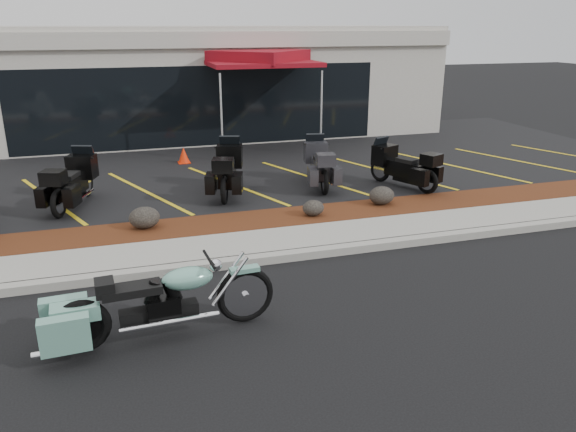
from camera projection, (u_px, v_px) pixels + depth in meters
name	position (u px, v px, depth m)	size (l,w,h in m)	color
ground	(302.00, 280.00, 9.45)	(90.00, 90.00, 0.00)	black
curb	(287.00, 256.00, 10.23)	(24.00, 0.25, 0.15)	gray
sidewalk	(276.00, 242.00, 10.87)	(24.00, 1.20, 0.15)	gray
mulch_bed	(261.00, 222.00, 11.95)	(24.00, 1.20, 0.16)	#3E1E0E
upper_lot	(216.00, 165.00, 16.83)	(26.00, 9.60, 0.15)	black
dealership_building	(186.00, 80.00, 21.87)	(18.00, 8.16, 4.00)	#A9A399
boulder_left	(144.00, 218.00, 11.32)	(0.62, 0.52, 0.44)	black
boulder_mid	(313.00, 208.00, 12.08)	(0.47, 0.39, 0.34)	black
boulder_right	(382.00, 195.00, 12.82)	(0.59, 0.49, 0.42)	black
hero_cruiser	(245.00, 287.00, 7.95)	(3.13, 0.79, 1.10)	#6CA896
touring_black_front	(85.00, 171.00, 13.28)	(2.16, 0.82, 1.26)	black
touring_black_mid	(230.00, 161.00, 14.23)	(2.22, 0.85, 1.29)	black
touring_grey	(315.00, 156.00, 14.86)	(2.10, 0.80, 1.22)	#2A2A2E
touring_black_rear	(381.00, 159.00, 14.59)	(2.04, 0.78, 1.19)	black
traffic_cone	(184.00, 155.00, 16.67)	(0.34, 0.34, 0.47)	#F42B08
popup_canopy	(259.00, 59.00, 17.95)	(4.33, 4.33, 3.14)	silver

